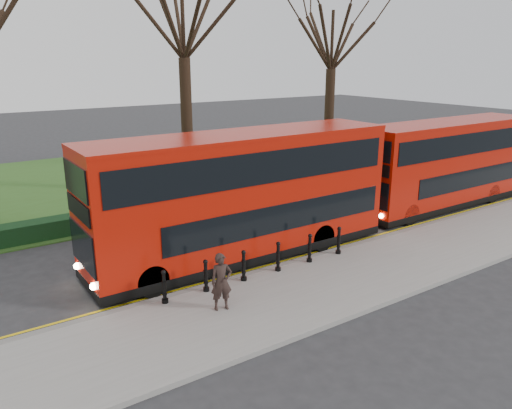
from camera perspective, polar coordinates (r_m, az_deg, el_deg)
ground at (r=18.48m, az=0.79°, el=-6.34°), size 120.00×120.00×0.00m
pavement at (r=16.29m, az=6.88°, el=-9.46°), size 60.00×4.00×0.15m
kerb at (r=17.70m, az=2.65°, el=-7.15°), size 60.00×0.25×0.16m
grass_verge at (r=31.40m, az=-14.97°, el=2.81°), size 60.00×18.00×0.06m
hedge at (r=23.93m, az=-8.49°, el=-0.11°), size 60.00×0.90×0.80m
yellow_line_outer at (r=17.95m, az=2.07°, el=-7.04°), size 60.00×0.10×0.01m
yellow_line_inner at (r=18.10m, az=1.70°, el=-6.83°), size 60.00×0.10×0.01m
tree_mid at (r=26.79m, az=-8.42°, el=21.22°), size 8.31×8.31×12.98m
tree_right at (r=32.37m, az=8.73°, el=18.76°), size 7.51×7.51×11.73m
bollard_row at (r=16.68m, az=0.61°, el=-6.53°), size 7.10×0.15×1.00m
bus_lead at (r=18.04m, az=-1.51°, el=0.91°), size 11.59×2.66×4.61m
bus_rear at (r=26.23m, az=20.90°, el=4.32°), size 10.58×2.43×4.21m
pedestrian at (r=14.47m, az=-3.97°, el=-8.81°), size 0.71×0.56×1.70m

